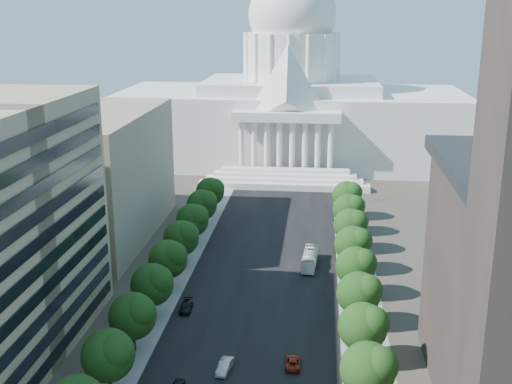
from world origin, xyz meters
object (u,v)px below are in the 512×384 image
(car_silver, at_px, (225,367))
(car_red, at_px, (293,362))
(car_dark_b, at_px, (186,307))
(city_bus, at_px, (310,259))

(car_silver, distance_m, car_red, 10.52)
(car_silver, height_order, car_red, car_silver)
(car_silver, relative_size, car_dark_b, 0.96)
(car_dark_b, bearing_deg, car_silver, -65.03)
(city_bus, bearing_deg, car_dark_b, -129.61)
(car_red, distance_m, car_dark_b, 26.37)
(car_silver, bearing_deg, city_bus, 81.72)
(car_red, height_order, car_dark_b, car_dark_b)
(car_dark_b, bearing_deg, city_bus, 44.67)
(car_red, relative_size, city_bus, 0.42)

